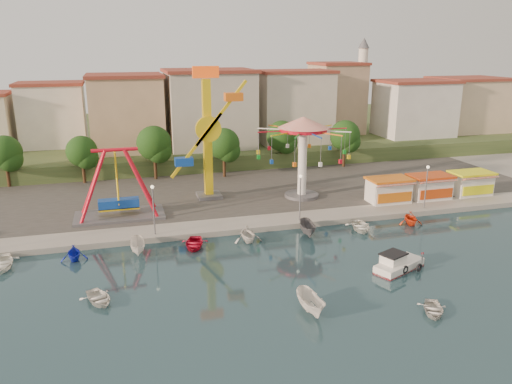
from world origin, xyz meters
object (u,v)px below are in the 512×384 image
object	(u,v)px
skiff	(311,303)
kamikaze_tower	(210,137)
wave_swinger	(303,139)
pirate_ship_ride	(117,185)
rowboat_a	(99,298)
cabin_motorboat	(398,265)

from	to	relation	value
skiff	kamikaze_tower	bearing A→B (deg)	92.89
skiff	wave_swinger	bearing A→B (deg)	69.86
kamikaze_tower	wave_swinger	xyz separation A→B (m)	(11.28, -2.71, -0.29)
kamikaze_tower	wave_swinger	bearing A→B (deg)	-13.53
wave_swinger	kamikaze_tower	bearing A→B (deg)	166.47
pirate_ship_ride	wave_swinger	xyz separation A→B (m)	(22.88, 1.79, 3.80)
pirate_ship_ride	wave_swinger	size ratio (longest dim) A/B	0.86
kamikaze_tower	rowboat_a	xyz separation A→B (m)	(-13.55, -23.51, -8.14)
pirate_ship_ride	kamikaze_tower	xyz separation A→B (m)	(11.59, 4.51, 4.10)
cabin_motorboat	kamikaze_tower	bearing A→B (deg)	92.90
pirate_ship_ride	skiff	bearing A→B (deg)	-61.54
pirate_ship_ride	skiff	xyz separation A→B (m)	(13.53, -24.95, -3.63)
pirate_ship_ride	rowboat_a	xyz separation A→B (m)	(-1.96, -19.00, -4.05)
pirate_ship_ride	kamikaze_tower	size ratio (longest dim) A/B	0.61
pirate_ship_ride	skiff	distance (m)	28.62
cabin_motorboat	rowboat_a	xyz separation A→B (m)	(-25.83, 1.09, -0.13)
kamikaze_tower	cabin_motorboat	size ratio (longest dim) A/B	3.05
cabin_motorboat	skiff	distance (m)	11.43
rowboat_a	cabin_motorboat	bearing A→B (deg)	-24.12
pirate_ship_ride	rowboat_a	distance (m)	19.52
pirate_ship_ride	cabin_motorboat	size ratio (longest dim) A/B	1.85
wave_swinger	cabin_motorboat	distance (m)	23.22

